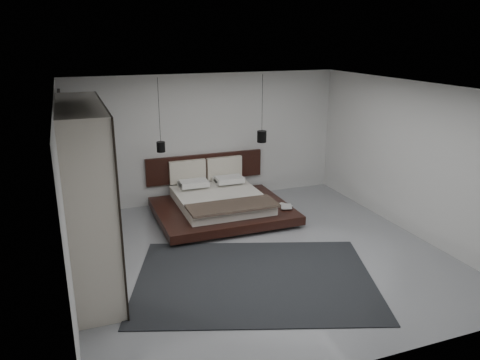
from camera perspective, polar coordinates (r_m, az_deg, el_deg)
name	(u,v)px	position (r m, az deg, el deg)	size (l,w,h in m)	color
floor	(260,253)	(8.11, 2.43, -8.89)	(6.00, 6.00, 0.00)	gray
ceiling	(262,88)	(7.32, 2.72, 11.18)	(6.00, 6.00, 0.00)	white
wall_back	(208,138)	(10.33, -3.96, 5.11)	(6.00, 6.00, 0.00)	silver
wall_front	(372,252)	(5.15, 15.84, -8.43)	(6.00, 6.00, 0.00)	silver
wall_left	(65,196)	(7.03, -20.57, -1.88)	(6.00, 6.00, 0.00)	silver
wall_right	(411,158)	(9.16, 20.14, 2.48)	(6.00, 6.00, 0.00)	silver
lattice_screen	(66,161)	(9.42, -20.41, 2.21)	(0.05, 0.90, 2.60)	black
bed	(220,202)	(9.62, -2.45, -2.75)	(2.64, 2.33, 1.05)	black
book_lower	(281,207)	(9.46, 5.03, -3.30)	(0.21, 0.29, 0.03)	#99724C
book_upper	(281,206)	(9.41, 5.01, -3.24)	(0.21, 0.29, 0.02)	#99724C
pendant_left	(161,147)	(9.40, -9.62, 4.04)	(0.17, 0.17, 1.45)	black
pendant_right	(262,136)	(10.01, 2.67, 5.33)	(0.20, 0.20, 1.43)	black
wardrobe	(87,195)	(7.16, -18.13, -1.79)	(0.64, 2.73, 2.68)	beige
rug	(255,279)	(7.31, 1.82, -11.95)	(3.59, 2.56, 0.02)	black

